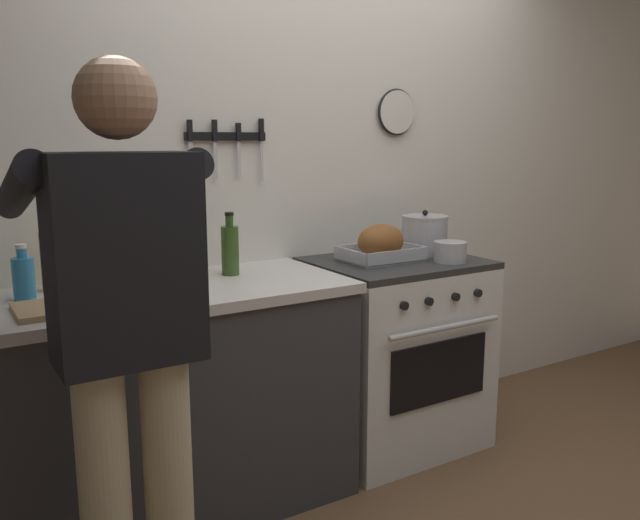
# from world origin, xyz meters

# --- Properties ---
(wall_back) EXTENTS (6.00, 0.13, 2.60)m
(wall_back) POSITION_xyz_m (0.00, 1.35, 1.30)
(wall_back) COLOR white
(wall_back) RESTS_ON ground
(counter_block) EXTENTS (2.03, 0.65, 0.90)m
(counter_block) POSITION_xyz_m (-1.21, 0.99, 0.46)
(counter_block) COLOR #38383D
(counter_block) RESTS_ON ground
(stove) EXTENTS (0.76, 0.67, 0.90)m
(stove) POSITION_xyz_m (0.22, 0.99, 0.45)
(stove) COLOR white
(stove) RESTS_ON ground
(person_cook) EXTENTS (0.51, 0.63, 1.66)m
(person_cook) POSITION_xyz_m (-1.19, 0.39, 0.95)
(person_cook) COLOR #C6B793
(person_cook) RESTS_ON ground
(roasting_pan) EXTENTS (0.35, 0.26, 0.17)m
(roasting_pan) POSITION_xyz_m (0.14, 1.01, 0.98)
(roasting_pan) COLOR #B7B7BC
(roasting_pan) RESTS_ON stove
(stock_pot) EXTENTS (0.23, 0.23, 0.21)m
(stock_pot) POSITION_xyz_m (0.44, 1.05, 0.99)
(stock_pot) COLOR #B7B7BC
(stock_pot) RESTS_ON stove
(saucepan) EXTENTS (0.15, 0.15, 0.09)m
(saucepan) POSITION_xyz_m (0.39, 0.82, 0.95)
(saucepan) COLOR #B7B7BC
(saucepan) RESTS_ON stove
(cutting_board) EXTENTS (0.36, 0.24, 0.02)m
(cutting_board) POSITION_xyz_m (-1.24, 0.86, 0.91)
(cutting_board) COLOR tan
(cutting_board) RESTS_ON counter_block
(bottle_dish_soap) EXTENTS (0.07, 0.07, 0.20)m
(bottle_dish_soap) POSITION_xyz_m (-1.36, 1.07, 0.98)
(bottle_dish_soap) COLOR #338CCC
(bottle_dish_soap) RESTS_ON counter_block
(bottle_hot_sauce) EXTENTS (0.05, 0.05, 0.19)m
(bottle_hot_sauce) POSITION_xyz_m (-0.78, 1.23, 0.98)
(bottle_hot_sauce) COLOR red
(bottle_hot_sauce) RESTS_ON counter_block
(bottle_vinegar) EXTENTS (0.07, 0.07, 0.25)m
(bottle_vinegar) POSITION_xyz_m (-0.73, 1.09, 1.01)
(bottle_vinegar) COLOR #997F4C
(bottle_vinegar) RESTS_ON counter_block
(bottle_olive_oil) EXTENTS (0.07, 0.07, 0.26)m
(bottle_olive_oil) POSITION_xyz_m (-0.57, 1.09, 1.01)
(bottle_olive_oil) COLOR #385623
(bottle_olive_oil) RESTS_ON counter_block
(bottle_cooking_oil) EXTENTS (0.07, 0.07, 0.28)m
(bottle_cooking_oil) POSITION_xyz_m (-1.25, 1.17, 1.02)
(bottle_cooking_oil) COLOR gold
(bottle_cooking_oil) RESTS_ON counter_block
(bottle_soy_sauce) EXTENTS (0.06, 0.06, 0.22)m
(bottle_soy_sauce) POSITION_xyz_m (-0.82, 1.03, 0.99)
(bottle_soy_sauce) COLOR black
(bottle_soy_sauce) RESTS_ON counter_block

